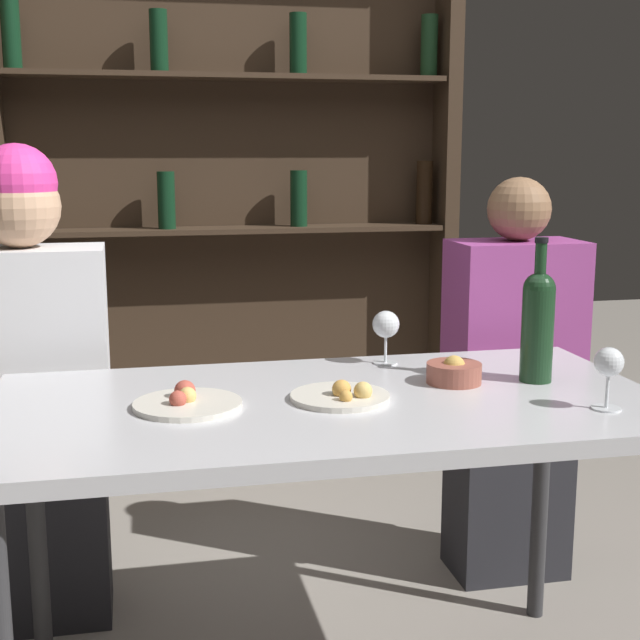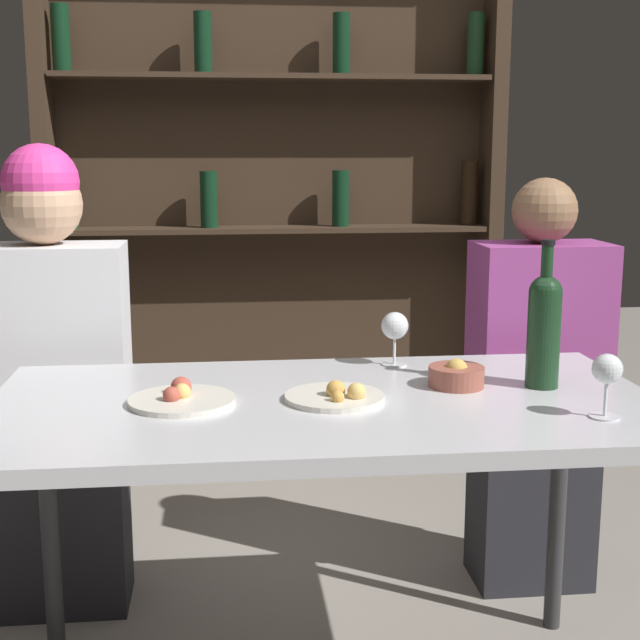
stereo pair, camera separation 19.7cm
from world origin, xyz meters
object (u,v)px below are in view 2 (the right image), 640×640
wine_glass_0 (395,328)px  wine_glass_1 (607,372)px  food_plate_1 (181,398)px  snack_bowl (456,375)px  seated_person_right (536,399)px  wine_bottle (544,325)px  food_plate_0 (337,396)px  seated_person_left (53,390)px

wine_glass_0 → wine_glass_1: wine_glass_0 is taller
food_plate_1 → snack_bowl: (0.61, 0.06, 0.02)m
snack_bowl → seated_person_right: bearing=53.5°
food_plate_1 → wine_glass_0: bearing=28.5°
wine_bottle → snack_bowl: bearing=173.6°
food_plate_0 → seated_person_left: size_ratio=0.17×
wine_glass_1 → seated_person_right: 0.83m
food_plate_0 → seated_person_left: 0.92m
wine_bottle → food_plate_0: size_ratio=1.55×
wine_bottle → food_plate_0: wine_bottle is taller
food_plate_0 → seated_person_right: seated_person_right is taller
wine_glass_1 → food_plate_1: 0.86m
wine_bottle → wine_glass_1: wine_bottle is taller
food_plate_0 → snack_bowl: snack_bowl is taller
wine_bottle → snack_bowl: 0.22m
wine_glass_0 → seated_person_right: seated_person_right is taller
wine_glass_0 → seated_person_left: (-0.88, 0.29, -0.21)m
food_plate_1 → seated_person_right: size_ratio=0.19×
food_plate_0 → food_plate_1: size_ratio=0.94×
food_plate_0 → food_plate_1: (-0.32, 0.02, -0.00)m
wine_bottle → wine_glass_0: size_ratio=2.48×
food_plate_1 → seated_person_left: (-0.37, 0.57, -0.13)m
wine_bottle → snack_bowl: size_ratio=2.64×
food_plate_1 → wine_glass_1: bearing=-13.5°
wine_bottle → wine_glass_0: wine_bottle is taller
food_plate_1 → seated_person_left: size_ratio=0.18×
snack_bowl → seated_person_left: size_ratio=0.10×
wine_glass_1 → snack_bowl: (-0.23, 0.26, -0.07)m
wine_bottle → food_plate_1: bearing=-177.1°
wine_bottle → seated_person_left: bearing=155.7°
wine_glass_0 → seated_person_left: seated_person_left is taller
wine_glass_1 → food_plate_0: wine_glass_1 is taller
wine_glass_0 → snack_bowl: wine_glass_0 is taller
snack_bowl → wine_glass_0: bearing=115.1°
food_plate_0 → snack_bowl: bearing=16.4°
seated_person_left → seated_person_right: 1.35m
wine_glass_1 → food_plate_1: wine_glass_1 is taller
wine_bottle → wine_glass_1: size_ratio=2.54×
food_plate_0 → wine_glass_0: bearing=58.5°
seated_person_right → wine_glass_0: bearing=-148.2°
wine_bottle → snack_bowl: wine_bottle is taller
seated_person_left → seated_person_right: (1.35, 0.00, -0.07)m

